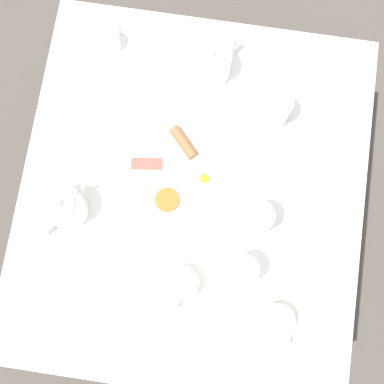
# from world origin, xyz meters

# --- Properties ---
(ground_plane) EXTENTS (8.00, 8.00, 0.00)m
(ground_plane) POSITION_xyz_m (0.00, 0.00, 0.00)
(ground_plane) COLOR #4C4742
(table) EXTENTS (1.00, 0.90, 0.71)m
(table) POSITION_xyz_m (0.00, 0.00, 0.64)
(table) COLOR white
(table) RESTS_ON ground_plane
(breakfast_plate) EXTENTS (0.30, 0.30, 0.04)m
(breakfast_plate) POSITION_xyz_m (0.05, 0.05, 0.72)
(breakfast_plate) COLOR white
(breakfast_plate) RESTS_ON table
(teapot_near) EXTENTS (0.17, 0.12, 0.13)m
(teapot_near) POSITION_xyz_m (-0.09, 0.31, 0.76)
(teapot_near) COLOR white
(teapot_near) RESTS_ON table
(teapot_far) EXTENTS (0.17, 0.13, 0.13)m
(teapot_far) POSITION_xyz_m (0.35, -0.01, 0.76)
(teapot_far) COLOR white
(teapot_far) RESTS_ON table
(teacup_with_saucer_left) EXTENTS (0.13, 0.13, 0.06)m
(teacup_with_saucer_left) POSITION_xyz_m (-0.29, -0.25, 0.74)
(teacup_with_saucer_left) COLOR white
(teacup_with_saucer_left) RESTS_ON table
(teacup_with_saucer_right) EXTENTS (0.13, 0.13, 0.06)m
(teacup_with_saucer_right) POSITION_xyz_m (-0.23, -0.01, 0.74)
(teacup_with_saucer_right) COLOR white
(teacup_with_saucer_right) RESTS_ON table
(water_glass_tall) EXTENTS (0.08, 0.08, 0.11)m
(water_glass_tall) POSITION_xyz_m (-0.19, -0.15, 0.77)
(water_glass_tall) COLOR white
(water_glass_tall) RESTS_ON table
(water_glass_short) EXTENTS (0.08, 0.08, 0.12)m
(water_glass_short) POSITION_xyz_m (-0.05, -0.17, 0.77)
(water_glass_short) COLOR white
(water_glass_short) RESTS_ON table
(wine_glass_spare) EXTENTS (0.08, 0.08, 0.12)m
(wine_glass_spare) POSITION_xyz_m (0.24, -0.18, 0.77)
(wine_glass_spare) COLOR white
(wine_glass_spare) RESTS_ON table
(creamer_jug) EXTENTS (0.08, 0.05, 0.06)m
(creamer_jug) POSITION_xyz_m (0.39, 0.28, 0.74)
(creamer_jug) COLOR white
(creamer_jug) RESTS_ON table
(fork_by_plate) EXTENTS (0.16, 0.10, 0.00)m
(fork_by_plate) POSITION_xyz_m (0.17, -0.33, 0.71)
(fork_by_plate) COLOR silver
(fork_by_plate) RESTS_ON table
(knife_by_plate) EXTENTS (0.19, 0.14, 0.00)m
(knife_by_plate) POSITION_xyz_m (-0.36, 0.17, 0.71)
(knife_by_plate) COLOR silver
(knife_by_plate) RESTS_ON table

